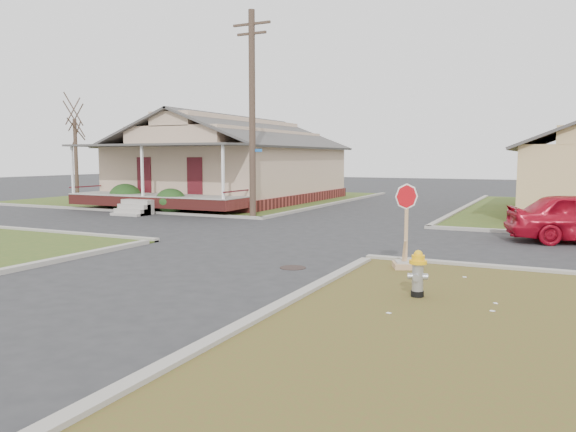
% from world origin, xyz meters
% --- Properties ---
extents(ground, '(120.00, 120.00, 0.00)m').
position_xyz_m(ground, '(0.00, 0.00, 0.00)').
color(ground, '#28282A').
rests_on(ground, ground).
extents(verge_far_left, '(19.00, 19.00, 0.05)m').
position_xyz_m(verge_far_left, '(-13.00, 18.00, 0.03)').
color(verge_far_left, '#364E1C').
rests_on(verge_far_left, ground).
extents(curbs, '(80.00, 40.00, 0.12)m').
position_xyz_m(curbs, '(0.00, 5.00, 0.00)').
color(curbs, gray).
rests_on(curbs, ground).
extents(manhole, '(0.64, 0.64, 0.01)m').
position_xyz_m(manhole, '(2.20, -0.50, 0.01)').
color(manhole, black).
rests_on(manhole, ground).
extents(corner_house, '(10.10, 15.50, 5.30)m').
position_xyz_m(corner_house, '(-10.00, 16.68, 2.28)').
color(corner_house, maroon).
rests_on(corner_house, ground).
extents(utility_pole, '(1.80, 0.28, 9.00)m').
position_xyz_m(utility_pole, '(-4.20, 8.90, 4.66)').
color(utility_pole, '#3E2D24').
rests_on(utility_pole, ground).
extents(tree_far_left, '(0.22, 0.22, 4.90)m').
position_xyz_m(tree_far_left, '(-18.00, 12.00, 2.50)').
color(tree_far_left, '#3E2D24').
rests_on(tree_far_left, verge_far_left).
extents(fire_hydrant, '(0.34, 0.34, 0.90)m').
position_xyz_m(fire_hydrant, '(5.65, -2.21, 0.54)').
color(fire_hydrant, black).
rests_on(fire_hydrant, ground).
extents(stop_sign, '(0.58, 0.56, 2.04)m').
position_xyz_m(stop_sign, '(4.76, 0.42, 0.49)').
color(stop_sign, '#A17657').
rests_on(stop_sign, ground).
extents(hedge_left, '(1.61, 1.32, 1.23)m').
position_xyz_m(hedge_left, '(-12.06, 9.52, 0.66)').
color(hedge_left, '#1E3D16').
rests_on(hedge_left, verge_far_left).
extents(hedge_right, '(1.50, 1.23, 1.15)m').
position_xyz_m(hedge_right, '(-8.70, 8.90, 0.62)').
color(hedge_right, '#1E3D16').
rests_on(hedge_right, verge_far_left).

